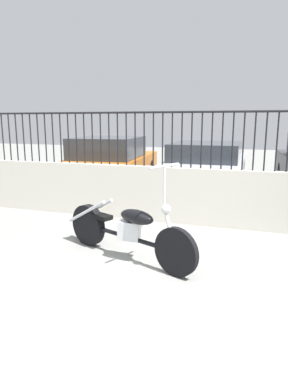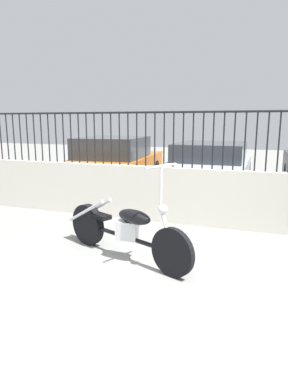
% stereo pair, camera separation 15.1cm
% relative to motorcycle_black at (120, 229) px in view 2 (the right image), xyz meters
% --- Properties ---
extents(ground_plane, '(40.00, 40.00, 0.00)m').
position_rel_motorcycle_black_xyz_m(ground_plane, '(0.48, -1.10, -0.38)').
color(ground_plane, gray).
extents(low_wall, '(8.66, 0.18, 0.98)m').
position_rel_motorcycle_black_xyz_m(low_wall, '(0.48, 1.75, 0.11)').
color(low_wall, beige).
rests_on(low_wall, ground_plane).
extents(fence_railing, '(8.66, 0.04, 0.94)m').
position_rel_motorcycle_black_xyz_m(fence_railing, '(0.48, 1.75, 1.20)').
color(fence_railing, black).
rests_on(fence_railing, low_wall).
extents(motorcycle_black, '(2.06, 1.01, 1.28)m').
position_rel_motorcycle_black_xyz_m(motorcycle_black, '(0.00, 0.00, 0.00)').
color(motorcycle_black, black).
rests_on(motorcycle_black, ground_plane).
extents(car_orange, '(2.10, 4.15, 1.36)m').
position_rel_motorcycle_black_xyz_m(car_orange, '(-2.04, 4.24, 0.30)').
color(car_orange, black).
rests_on(car_orange, ground_plane).
extents(car_silver, '(1.86, 4.24, 1.24)m').
position_rel_motorcycle_black_xyz_m(car_silver, '(0.40, 4.80, 0.25)').
color(car_silver, black).
rests_on(car_silver, ground_plane).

